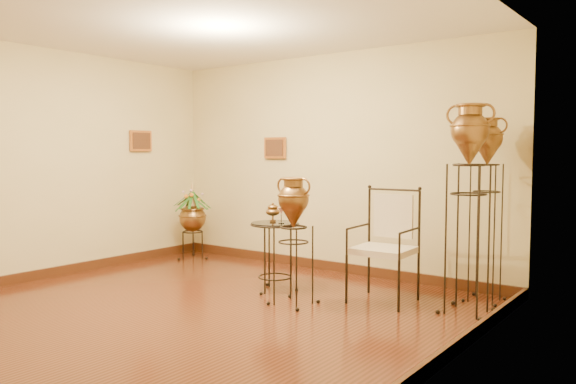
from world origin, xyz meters
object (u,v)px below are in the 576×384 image
Objects in this scene: amphora_tall at (486,207)px; side_table at (275,255)px; armchair at (383,246)px; planter_urn at (193,215)px; amphora_mid at (468,207)px.

side_table is (-2.00, -0.96, -0.58)m from amphora_tall.
armchair is 1.21× the size of side_table.
armchair reaches higher than planter_urn.
amphora_mid is at bearing 4.75° from armchair.
amphora_tall is 4.16m from planter_urn.
amphora_mid reaches higher than side_table.
amphora_mid reaches higher than amphora_tall.
amphora_mid is 1.77× the size of planter_urn.
armchair is (-0.83, -0.12, -0.43)m from amphora_mid.
side_table is at bearing -154.42° from amphora_tall.
amphora_tall is 1.64× the size of armchair.
planter_urn is at bearing -177.60° from amphora_tall.
amphora_mid is 2.14m from side_table.
amphora_mid is (0.00, -0.54, 0.04)m from amphora_tall.
amphora_mid is at bearing 11.90° from side_table.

